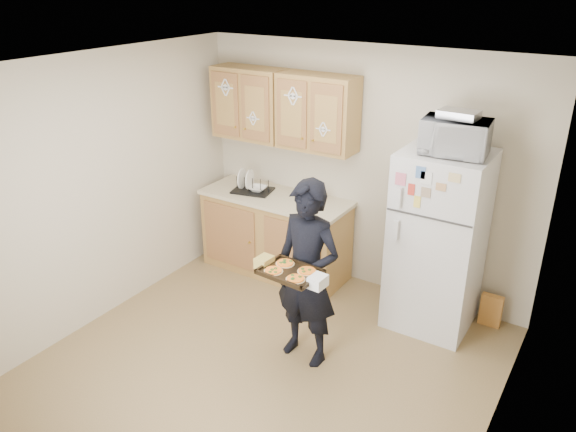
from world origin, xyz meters
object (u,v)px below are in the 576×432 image
at_px(microwave, 455,137).
at_px(refrigerator, 437,242).
at_px(person, 307,274).
at_px(baking_tray, 290,273).
at_px(dish_rack, 253,184).

bearing_deg(microwave, refrigerator, 133.07).
xyz_separation_m(refrigerator, person, (-0.73, -1.09, -0.04)).
relative_size(person, microwave, 3.00).
distance_m(person, microwave, 1.67).
xyz_separation_m(refrigerator, microwave, (0.06, -0.05, 1.00)).
height_order(refrigerator, microwave, microwave).
bearing_deg(baking_tray, refrigerator, 67.13).
height_order(person, microwave, microwave).
distance_m(baking_tray, dish_rack, 1.98).
relative_size(refrigerator, microwave, 3.13).
bearing_deg(person, refrigerator, 60.34).
distance_m(refrigerator, person, 1.32).
distance_m(person, dish_rack, 1.77).
relative_size(baking_tray, dish_rack, 1.09).
bearing_deg(baking_tray, dish_rack, 138.14).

